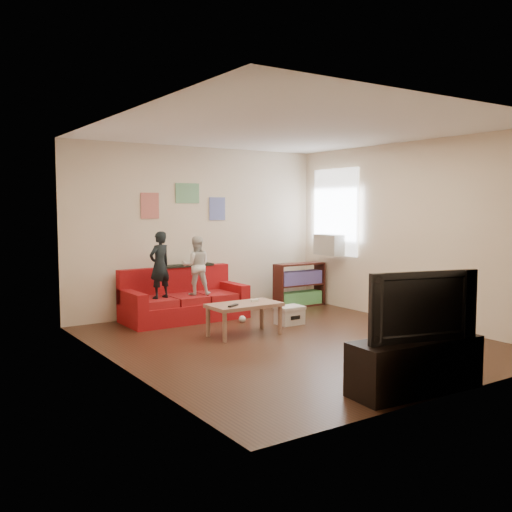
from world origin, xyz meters
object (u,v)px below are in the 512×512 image
child_a (160,265)px  child_b (196,266)px  sofa (183,302)px  coffee_table (244,308)px  file_box (289,315)px  bookshelf (299,287)px  television (417,305)px  tv_stand (415,365)px

child_a → child_b: size_ratio=1.10×
sofa → coffee_table: size_ratio=1.92×
coffee_table → file_box: (0.94, 0.23, -0.24)m
bookshelf → file_box: (-1.07, -1.13, -0.20)m
coffee_table → file_box: 1.00m
coffee_table → bookshelf: bearing=34.1°
file_box → television: bearing=-105.7°
sofa → child_a: child_a is taller
child_a → child_b: 0.60m
child_b → television: (0.13, -4.15, -0.01)m
child_b → tv_stand: bearing=113.8°
bookshelf → tv_stand: (-1.94, -4.23, -0.09)m
file_box → television: 3.30m
sofa → bookshelf: size_ratio=1.97×
child_b → bookshelf: child_b is taller
child_a → file_box: bearing=130.1°
file_box → tv_stand: bearing=-105.7°
tv_stand → child_b: bearing=96.5°
coffee_table → tv_stand: (0.07, -2.87, -0.12)m
coffee_table → sofa: bearing=97.9°
bookshelf → file_box: size_ratio=2.39×
child_b → coffee_table: bearing=114.4°
child_b → bookshelf: 2.12m
child_a → coffee_table: (0.65, -1.28, -0.51)m
coffee_table → file_box: size_ratio=2.47×
sofa → child_a: (-0.45, -0.16, 0.61)m
child_b → tv_stand: size_ratio=0.67×
sofa → child_b: (0.15, -0.16, 0.56)m
child_b → television: 4.15m
file_box → tv_stand: (-0.87, -3.11, 0.11)m
sofa → child_a: size_ratio=1.89×
sofa → television: bearing=-86.4°
child_b → television: size_ratio=0.79×
bookshelf → file_box: bearing=-133.4°
child_b → bookshelf: (2.06, 0.08, -0.50)m
coffee_table → child_a: bearing=117.0°
child_a → sofa: bearing=-176.8°
child_a → child_b: child_a is taller
sofa → coffee_table: sofa is taller
child_b → bookshelf: size_ratio=0.95×
sofa → coffee_table: 1.46m
sofa → tv_stand: size_ratio=1.39×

